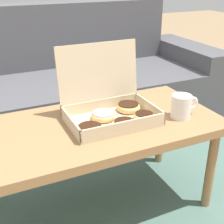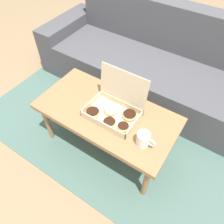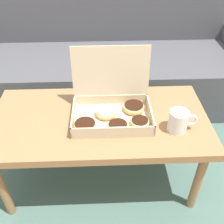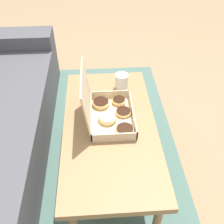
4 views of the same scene
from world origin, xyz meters
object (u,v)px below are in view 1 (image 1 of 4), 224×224
(coffee_table, at_px, (98,133))
(coffee_mug, at_px, (182,106))
(couch, at_px, (48,93))
(pastry_box, at_px, (112,109))

(coffee_table, height_order, coffee_mug, coffee_mug)
(couch, distance_m, pastry_box, 0.96)
(pastry_box, relative_size, coffee_mug, 2.83)
(couch, bearing_deg, coffee_mug, -70.25)
(couch, bearing_deg, coffee_table, -90.00)
(couch, bearing_deg, pastry_box, -85.59)
(couch, xyz_separation_m, pastry_box, (0.07, -0.93, 0.24))
(coffee_mug, bearing_deg, coffee_table, 164.28)
(pastry_box, xyz_separation_m, coffee_mug, (0.30, -0.11, 0.00))
(couch, xyz_separation_m, coffee_table, (0.00, -0.93, 0.14))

